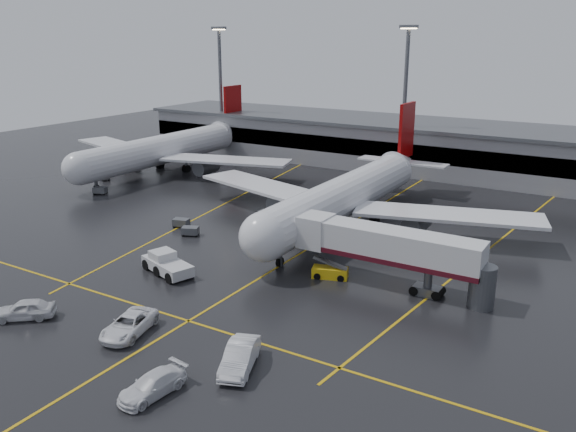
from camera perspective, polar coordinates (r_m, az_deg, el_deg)
The scene contains 22 objects.
ground at distance 69.44m, azimuth 2.27°, elevation -2.99°, with size 220.00×220.00×0.00m, color black.
apron_line_centre at distance 69.44m, azimuth 2.27°, elevation -2.99°, with size 0.25×90.00×0.02m, color gold.
apron_line_stop at distance 52.83m, azimuth -9.58°, elevation -9.96°, with size 60.00×0.25×0.02m, color gold.
apron_line_left at distance 87.88m, azimuth -5.99°, elevation 1.26°, with size 0.25×70.00×0.02m, color gold.
apron_line_right at distance 72.50m, azimuth 18.79°, elevation -3.04°, with size 0.25×70.00×0.02m, color gold.
terminal at distance 111.41m, azimuth 14.44°, elevation 6.46°, with size 122.00×19.00×8.60m.
light_mast_left at distance 125.55m, azimuth -6.54°, elevation 12.70°, with size 3.00×1.20×25.45m.
light_mast_mid at distance 106.05m, azimuth 11.25°, elevation 11.70°, with size 3.00×1.20×25.45m.
main_airliner at distance 76.43m, azimuth 5.84°, elevation 2.12°, with size 48.80×45.60×14.10m.
second_airliner at distance 109.53m, azimuth -11.61°, elevation 6.42°, with size 48.80×45.60×14.10m.
jet_bridge at distance 58.27m, azimuth 9.68°, elevation -3.13°, with size 19.90×3.40×6.05m.
pushback_tractor at distance 62.98m, azimuth -11.64°, elevation -4.61°, with size 6.96×4.48×2.31m.
belt_loader at distance 60.78m, azimuth 4.08°, elevation -5.46°, with size 3.90×2.59×2.29m.
service_van_a at distance 51.46m, azimuth -15.10°, elevation -10.10°, with size 2.73×5.93×1.65m, color white.
service_van_b at distance 43.26m, azimuth -12.96°, elevation -15.62°, with size 2.12×5.22×1.52m, color white.
service_van_c at distance 45.18m, azimuth -4.68°, elevation -13.39°, with size 2.00×5.74×1.89m, color silver.
service_van_d at distance 57.04m, azimuth -24.10°, elevation -8.23°, with size 2.06×5.12×1.74m, color silver.
baggage_cart_a at distance 74.09m, azimuth -9.41°, elevation -1.40°, with size 2.36×2.02×1.12m.
baggage_cart_b at distance 77.54m, azimuth -10.27°, elevation -0.61°, with size 2.28×1.80×1.12m.
baggage_cart_c at distance 79.83m, azimuth -2.16°, elevation 0.18°, with size 2.10×1.45×1.12m.
baggage_cart_d at distance 106.15m, azimuth -17.32°, elevation 3.68°, with size 2.35×1.99×1.12m.
baggage_cart_e at distance 96.85m, azimuth -17.70°, elevation 2.40°, with size 2.35×1.97×1.12m.
Camera 1 is at (31.46, -57.15, 23.81)m, focal length 36.82 mm.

